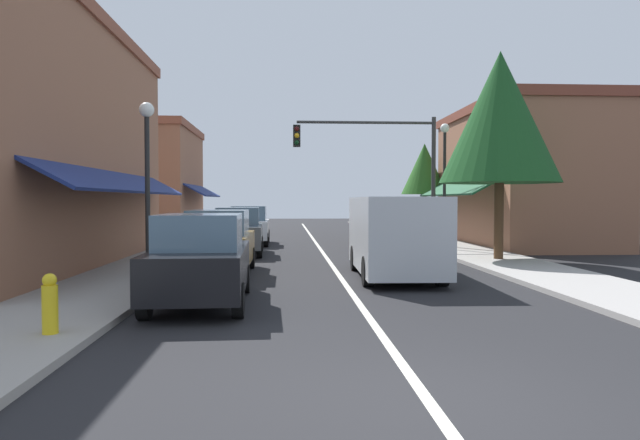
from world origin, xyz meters
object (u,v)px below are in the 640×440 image
(parked_car_far_left, at_px, (249,225))
(street_lamp_left_near, at_px, (147,160))
(parked_car_second_left, at_px, (219,243))
(traffic_signal_mast_arm, at_px, (383,157))
(tree_right_near, at_px, (500,118))
(van_in_lane, at_px, (394,234))
(fire_hydrant, at_px, (50,304))
(parked_car_third_left, at_px, (239,231))
(tree_right_far, at_px, (424,169))
(parked_car_nearest_left, at_px, (201,260))
(street_lamp_right_mid, at_px, (445,166))

(parked_car_far_left, distance_m, street_lamp_left_near, 12.50)
(parked_car_second_left, height_order, traffic_signal_mast_arm, traffic_signal_mast_arm)
(traffic_signal_mast_arm, height_order, street_lamp_left_near, traffic_signal_mast_arm)
(tree_right_near, bearing_deg, parked_car_second_left, -163.72)
(parked_car_far_left, height_order, tree_right_near, tree_right_near)
(van_in_lane, distance_m, fire_hydrant, 9.04)
(traffic_signal_mast_arm, bearing_deg, parked_car_far_left, 156.15)
(parked_car_third_left, distance_m, parked_car_far_left, 4.88)
(van_in_lane, xyz_separation_m, street_lamp_left_near, (-6.22, -0.73, 1.86))
(parked_car_second_left, distance_m, tree_right_far, 17.79)
(parked_car_second_left, relative_size, parked_car_third_left, 0.99)
(parked_car_far_left, distance_m, tree_right_near, 12.42)
(parked_car_third_left, bearing_deg, van_in_lane, -56.70)
(parked_car_far_left, xyz_separation_m, street_lamp_left_near, (-1.69, -12.20, 2.13))
(parked_car_second_left, xyz_separation_m, van_in_lane, (4.68, -0.86, 0.27))
(van_in_lane, bearing_deg, parked_car_second_left, 171.19)
(parked_car_nearest_left, relative_size, tree_right_far, 0.81)
(parked_car_nearest_left, bearing_deg, parked_car_third_left, 89.00)
(parked_car_nearest_left, relative_size, tree_right_near, 0.60)
(parked_car_third_left, bearing_deg, parked_car_nearest_left, -91.08)
(traffic_signal_mast_arm, bearing_deg, tree_right_far, 63.39)
(parked_car_nearest_left, relative_size, parked_car_second_left, 1.01)
(fire_hydrant, bearing_deg, parked_car_far_left, 84.55)
(parked_car_far_left, height_order, fire_hydrant, parked_car_far_left)
(traffic_signal_mast_arm, height_order, street_lamp_right_mid, traffic_signal_mast_arm)
(street_lamp_left_near, bearing_deg, tree_right_far, 56.57)
(street_lamp_left_near, distance_m, tree_right_far, 19.74)
(street_lamp_right_mid, distance_m, tree_right_far, 8.52)
(van_in_lane, relative_size, street_lamp_left_near, 1.19)
(parked_car_far_left, xyz_separation_m, tree_right_near, (8.64, -8.05, 3.85))
(street_lamp_right_mid, bearing_deg, fire_hydrant, -124.83)
(parked_car_second_left, relative_size, van_in_lane, 0.78)
(street_lamp_left_near, xyz_separation_m, street_lamp_right_mid, (9.61, 8.05, 0.37))
(parked_car_third_left, height_order, street_lamp_left_near, street_lamp_left_near)
(parked_car_third_left, height_order, traffic_signal_mast_arm, traffic_signal_mast_arm)
(van_in_lane, bearing_deg, traffic_signal_mast_arm, 83.65)
(van_in_lane, xyz_separation_m, traffic_signal_mast_arm, (1.24, 8.92, 2.71))
(street_lamp_left_near, bearing_deg, street_lamp_right_mid, 39.95)
(tree_right_near, bearing_deg, street_lamp_left_near, -158.07)
(parked_car_third_left, bearing_deg, tree_right_near, -21.62)
(parked_car_third_left, xyz_separation_m, tree_right_near, (8.73, -3.17, 3.85))
(traffic_signal_mast_arm, bearing_deg, street_lamp_left_near, -127.68)
(traffic_signal_mast_arm, distance_m, tree_right_far, 7.62)
(parked_car_far_left, height_order, tree_right_far, tree_right_far)
(traffic_signal_mast_arm, bearing_deg, tree_right_near, -62.41)
(parked_car_far_left, relative_size, traffic_signal_mast_arm, 0.68)
(parked_car_nearest_left, distance_m, traffic_signal_mast_arm, 14.20)
(parked_car_far_left, xyz_separation_m, tree_right_far, (9.18, 4.26, 2.83))
(parked_car_second_left, relative_size, fire_hydrant, 4.71)
(parked_car_nearest_left, height_order, van_in_lane, van_in_lane)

